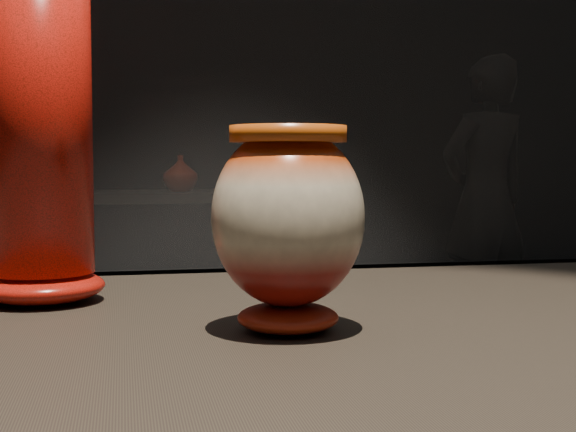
{
  "coord_description": "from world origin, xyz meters",
  "views": [
    {
      "loc": [
        -0.24,
        -0.75,
        1.06
      ],
      "look_at": [
        -0.08,
        -0.01,
        1.01
      ],
      "focal_mm": 50.0,
      "sensor_mm": 36.0,
      "label": 1
    }
  ],
  "objects_px": {
    "main_vase": "(288,220)",
    "tall_vase": "(39,112)",
    "visitor": "(485,198)",
    "back_shelf": "(159,241)"
  },
  "relations": [
    {
      "from": "main_vase",
      "to": "tall_vase",
      "type": "xyz_separation_m",
      "value": [
        -0.24,
        0.21,
        0.11
      ]
    },
    {
      "from": "visitor",
      "to": "tall_vase",
      "type": "bearing_deg",
      "value": 43.28
    },
    {
      "from": "main_vase",
      "to": "tall_vase",
      "type": "height_order",
      "value": "tall_vase"
    },
    {
      "from": "main_vase",
      "to": "back_shelf",
      "type": "distance_m",
      "value": 3.52
    },
    {
      "from": "tall_vase",
      "to": "visitor",
      "type": "relative_size",
      "value": 0.27
    },
    {
      "from": "tall_vase",
      "to": "visitor",
      "type": "distance_m",
      "value": 4.1
    },
    {
      "from": "tall_vase",
      "to": "main_vase",
      "type": "bearing_deg",
      "value": -40.87
    },
    {
      "from": "tall_vase",
      "to": "back_shelf",
      "type": "bearing_deg",
      "value": 85.17
    },
    {
      "from": "visitor",
      "to": "main_vase",
      "type": "bearing_deg",
      "value": 47.7
    },
    {
      "from": "main_vase",
      "to": "tall_vase",
      "type": "distance_m",
      "value": 0.34
    }
  ]
}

